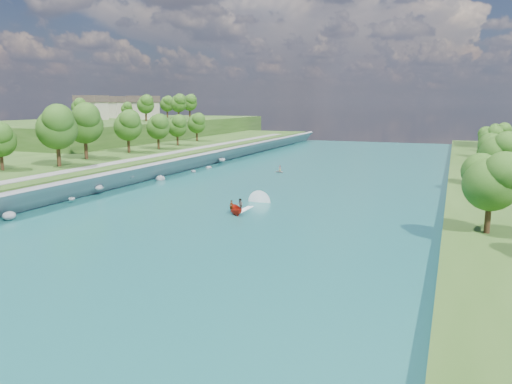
% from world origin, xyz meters
% --- Properties ---
extents(ground, '(260.00, 260.00, 0.00)m').
position_xyz_m(ground, '(0.00, 0.00, 0.00)').
color(ground, '#2D5119').
rests_on(ground, ground).
extents(river_water, '(55.00, 240.00, 0.10)m').
position_xyz_m(river_water, '(0.00, 20.00, 0.05)').
color(river_water, '#175855').
rests_on(river_water, ground).
extents(berm_west, '(45.00, 240.00, 3.50)m').
position_xyz_m(berm_west, '(-50.00, 20.00, 1.75)').
color(berm_west, '#2D5119').
rests_on(berm_west, ground).
extents(ridge_west, '(60.00, 120.00, 9.00)m').
position_xyz_m(ridge_west, '(-82.50, 95.00, 4.50)').
color(ridge_west, '#2D5119').
rests_on(ridge_west, ground).
extents(riprap_bank, '(4.72, 236.00, 4.57)m').
position_xyz_m(riprap_bank, '(-25.83, 19.16, 1.78)').
color(riprap_bank, slate).
rests_on(riprap_bank, ground).
extents(riverside_path, '(3.00, 200.00, 0.10)m').
position_xyz_m(riverside_path, '(-32.50, 20.00, 3.55)').
color(riverside_path, gray).
rests_on(riverside_path, berm_west).
extents(ridge_houses, '(29.50, 29.50, 8.40)m').
position_xyz_m(ridge_houses, '(-88.67, 100.00, 13.31)').
color(ridge_houses, beige).
rests_on(ridge_houses, ridge_west).
extents(trees_ridge, '(21.74, 61.67, 10.82)m').
position_xyz_m(trees_ridge, '(-72.32, 104.31, 13.97)').
color(trees_ridge, '#265516').
rests_on(trees_ridge, ridge_west).
extents(motorboat, '(3.60, 18.58, 2.10)m').
position_xyz_m(motorboat, '(1.15, 8.22, 0.68)').
color(motorboat, '#B31F0E').
rests_on(motorboat, river_water).
extents(raft, '(3.03, 3.01, 1.53)m').
position_xyz_m(raft, '(-6.50, 46.88, 0.44)').
color(raft, '#96989E').
rests_on(raft, river_water).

